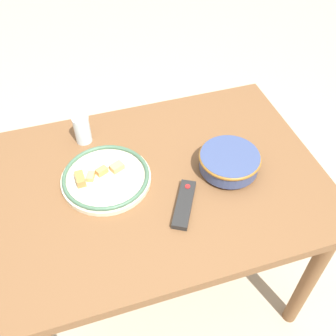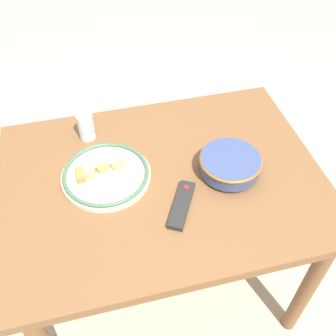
{
  "view_description": "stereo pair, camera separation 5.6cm",
  "coord_description": "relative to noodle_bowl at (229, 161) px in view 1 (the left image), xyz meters",
  "views": [
    {
      "loc": [
        0.26,
        0.89,
        1.81
      ],
      "look_at": [
        -0.02,
        -0.01,
        0.8
      ],
      "focal_mm": 42.0,
      "sensor_mm": 36.0,
      "label": 1
    },
    {
      "loc": [
        0.21,
        0.91,
        1.81
      ],
      "look_at": [
        -0.02,
        -0.01,
        0.8
      ],
      "focal_mm": 42.0,
      "sensor_mm": 36.0,
      "label": 2
    }
  ],
  "objects": [
    {
      "name": "ground_plane",
      "position": [
        0.24,
        -0.03,
        -0.81
      ],
      "size": [
        8.0,
        8.0,
        0.0
      ],
      "primitive_type": "plane",
      "color": "#B7A88E"
    },
    {
      "name": "tv_remote",
      "position": [
        0.21,
        0.11,
        -0.03
      ],
      "size": [
        0.14,
        0.2,
        0.02
      ],
      "rotation": [
        0.0,
        0.0,
        2.64
      ],
      "color": "black",
      "rests_on": "dining_table"
    },
    {
      "name": "dining_table",
      "position": [
        0.24,
        -0.03,
        -0.15
      ],
      "size": [
        1.14,
        0.84,
        0.77
      ],
      "color": "brown",
      "rests_on": "ground_plane"
    },
    {
      "name": "drinking_glass",
      "position": [
        0.47,
        -0.31,
        0.01
      ],
      "size": [
        0.06,
        0.06,
        0.11
      ],
      "color": "silver",
      "rests_on": "dining_table"
    },
    {
      "name": "food_plate",
      "position": [
        0.43,
        -0.08,
        -0.03
      ],
      "size": [
        0.32,
        0.32,
        0.05
      ],
      "color": "beige",
      "rests_on": "dining_table"
    },
    {
      "name": "noodle_bowl",
      "position": [
        0.0,
        0.0,
        0.0
      ],
      "size": [
        0.22,
        0.22,
        0.07
      ],
      "color": "#384775",
      "rests_on": "dining_table"
    }
  ]
}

